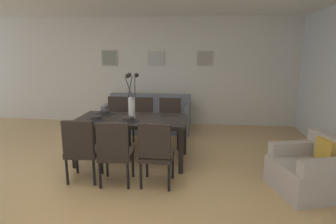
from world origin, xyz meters
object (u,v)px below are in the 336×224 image
object	(u,v)px
dining_chair_near_right	(117,118)
sofa	(148,118)
dining_chair_near_left	(82,147)
bowl_near_left	(96,118)
framed_picture_center	(156,58)
dining_chair_mid_right	(170,120)
dining_chair_far_left	(115,150)
dining_chair_mid_left	(156,151)
framed_picture_left	(109,58)
dining_chair_far_right	(142,119)
dining_table	(132,123)
bowl_far_left	(129,119)
bowl_near_right	(104,112)
armchair	(311,171)
framed_picture_right	(205,58)
centerpiece_vase	(132,101)

from	to	relation	value
dining_chair_near_right	sofa	world-z (taller)	dining_chair_near_right
dining_chair_near_left	bowl_near_left	distance (m)	0.69
bowl_near_left	framed_picture_center	xyz separation A→B (m)	(0.54, 2.74, 0.85)
sofa	dining_chair_mid_right	bearing A→B (deg)	-59.23
dining_chair_far_left	dining_chair_mid_left	bearing A→B (deg)	2.95
framed_picture_left	dining_chair_far_right	bearing A→B (deg)	-55.48
dining_table	dining_chair_mid_right	world-z (taller)	dining_chair_mid_right
sofa	dining_chair_mid_left	bearing A→B (deg)	-77.01
dining_chair_mid_right	bowl_far_left	bearing A→B (deg)	-116.18
dining_chair_far_left	bowl_near_right	size ratio (longest dim) A/B	5.41
dining_chair_mid_left	armchair	world-z (taller)	dining_chair_mid_left
dining_chair_far_left	sofa	world-z (taller)	dining_chair_far_left
framed_picture_right	framed_picture_center	bearing A→B (deg)	180.00
framed_picture_center	framed_picture_right	size ratio (longest dim) A/B	1.08
dining_chair_mid_left	framed_picture_left	world-z (taller)	framed_picture_left
bowl_near_left	framed_picture_left	world-z (taller)	framed_picture_left
sofa	framed_picture_center	world-z (taller)	framed_picture_center
armchair	bowl_near_right	bearing A→B (deg)	162.67
dining_chair_far_right	dining_chair_mid_left	xyz separation A→B (m)	(0.57, -1.72, 0.00)
dining_chair_far_right	armchair	world-z (taller)	dining_chair_far_right
framed_picture_left	framed_picture_center	world-z (taller)	framed_picture_left
dining_chair_mid_right	dining_table	bearing A→B (deg)	-121.47
dining_chair_near_right	armchair	size ratio (longest dim) A/B	0.92
centerpiece_vase	sofa	xyz separation A→B (m)	(-0.10, 1.89, -0.74)
framed_picture_right	dining_chair_mid_left	bearing A→B (deg)	-100.61
dining_chair_mid_right	framed_picture_left	size ratio (longest dim) A/B	2.27
dining_chair_near_right	dining_chair_far_left	bearing A→B (deg)	-74.18
bowl_far_left	armchair	size ratio (longest dim) A/B	0.17
dining_chair_far_right	framed_picture_left	xyz separation A→B (m)	(-1.15, 1.68, 1.12)
dining_chair_mid_right	bowl_near_left	distance (m)	1.53
sofa	bowl_far_left	bearing A→B (deg)	-87.39
dining_chair_mid_right	bowl_near_right	distance (m)	1.27
dining_chair_near_right	dining_chair_far_left	distance (m)	1.85
dining_chair_near_left	centerpiece_vase	distance (m)	1.12
dining_chair_mid_left	framed_picture_left	size ratio (longest dim) A/B	2.27
dining_chair_near_right	dining_chair_far_right	bearing A→B (deg)	-3.58
bowl_near_left	bowl_far_left	world-z (taller)	same
dining_table	dining_chair_mid_left	size ratio (longest dim) A/B	1.96
dining_chair_near_left	dining_chair_near_right	xyz separation A→B (m)	(-0.01, 1.73, 0.00)
sofa	armchair	world-z (taller)	sofa
bowl_near_left	bowl_near_right	size ratio (longest dim) A/B	1.00
dining_chair_mid_left	bowl_near_left	size ratio (longest dim) A/B	5.41
dining_chair_mid_left	framed_picture_right	xyz separation A→B (m)	(0.64, 3.40, 1.12)
dining_chair_near_right	armchair	world-z (taller)	dining_chair_near_right
dining_chair_mid_left	bowl_near_right	world-z (taller)	dining_chair_mid_left
dining_chair_near_left	dining_chair_near_right	distance (m)	1.73
dining_table	centerpiece_vase	bearing A→B (deg)	55.35
dining_chair_mid_right	framed_picture_left	xyz separation A→B (m)	(-1.70, 1.68, 1.12)
dining_chair_mid_left	bowl_near_right	xyz separation A→B (m)	(-1.08, 1.08, 0.27)
dining_chair_far_left	dining_chair_near_left	bearing A→B (deg)	174.31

